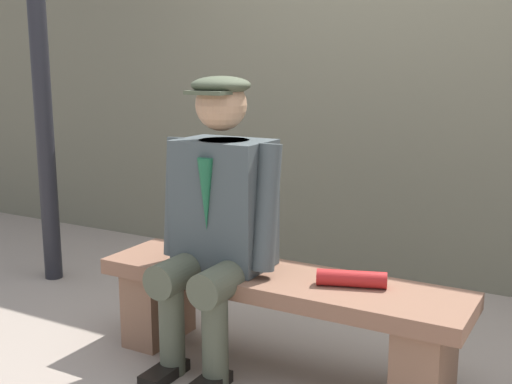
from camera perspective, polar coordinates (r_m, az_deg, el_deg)
name	(u,v)px	position (r m, az deg, el deg)	size (l,w,h in m)	color
ground_plane	(277,368)	(2.93, 1.86, -15.36)	(30.00, 30.00, 0.00)	gray
bench	(277,306)	(2.81, 1.90, -10.10)	(1.63, 0.41, 0.43)	brown
seated_man	(218,213)	(2.77, -3.41, -1.91)	(0.57, 0.58, 1.27)	#40494A
rolled_magazine	(352,279)	(2.64, 8.49, -7.62)	(0.07, 0.07, 0.28)	#B21E1E
stadium_wall	(395,88)	(4.06, 12.24, 9.02)	(12.00, 0.24, 2.33)	#686451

